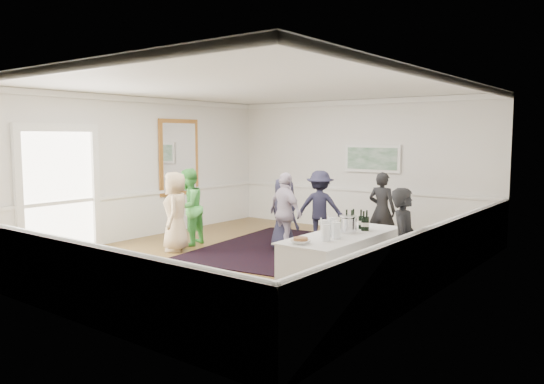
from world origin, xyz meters
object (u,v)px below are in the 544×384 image
Objects in this scene: bartender at (404,244)px; ice_bucket at (348,225)px; serving_table at (342,265)px; guest_navy at (284,214)px; guest_dark_a at (320,207)px; nut_bowl at (301,241)px; guest_green at (188,207)px; guest_dark_b at (382,210)px; guest_tan at (175,212)px; guest_lilac at (286,213)px.

bartender reaches higher than ice_bucket.
guest_navy is at bearing 141.60° from serving_table.
guest_navy is (-0.14, -1.14, -0.04)m from guest_dark_a.
bartender reaches higher than guest_dark_a.
nut_bowl is (2.36, -2.86, 0.20)m from guest_navy.
guest_green is 4.05m from guest_dark_b.
guest_dark_a reaches higher than ice_bucket.
serving_table is 3.88m from guest_dark_a.
guest_green reaches higher than guest_navy.
guest_tan is 0.98× the size of guest_green.
serving_table is at bearing 62.62° from guest_green.
guest_tan is (-4.95, 0.20, 0.01)m from bartender.
guest_lilac reaches higher than ice_bucket.
ice_bucket is at bearing 105.46° from guest_dark_b.
guest_green reaches higher than nut_bowl.
guest_green is (-5.15, 0.75, 0.02)m from bartender.
guest_green is at bearing 31.20° from guest_dark_b.
bartender is 1.07× the size of guest_navy.
guest_tan is 4.23m from ice_bucket.
guest_dark_a is at bearing 101.57° from guest_tan.
guest_tan reaches higher than guest_navy.
bartender is 0.99× the size of guest_tan.
guest_tan is 2.22m from guest_lilac.
guest_navy is at bearing 58.77° from guest_dark_a.
guest_lilac reaches higher than guest_navy.
guest_dark_a reaches higher than nut_bowl.
guest_green is 1.10× the size of guest_navy.
ice_bucket is (4.40, -1.01, 0.21)m from guest_green.
guest_dark_b reaches higher than nut_bowl.
guest_dark_a is 6.06× the size of ice_bucket.
bartender is at bearing 118.85° from guest_dark_b.
guest_lilac is at bearing 81.79° from guest_tan.
guest_tan is at bearing 7.83° from guest_green.
nut_bowl is (-0.11, -0.91, 0.49)m from serving_table.
guest_tan is 1.02× the size of guest_dark_a.
nut_bowl is (0.90, -4.30, 0.16)m from guest_dark_b.
guest_green is 6.19× the size of nut_bowl.
guest_tan is (-4.20, 0.64, 0.34)m from serving_table.
serving_table is 1.38× the size of guest_green.
guest_tan is 1.08× the size of guest_navy.
bartender is at bearing 171.69° from guest_navy.
bartender is at bearing 114.83° from guest_dark_a.
guest_lilac is 1.02× the size of guest_dark_a.
nut_bowl is at bearing 99.98° from guest_dark_b.
ice_bucket is (2.33, -1.67, 0.22)m from guest_lilac.
guest_lilac is at bearing 65.06° from guest_dark_a.
bartender reaches higher than serving_table.
guest_navy reaches higher than nut_bowl.
guest_green is (-4.40, 1.18, 0.36)m from serving_table.
nut_bowl is (-0.10, -1.08, -0.08)m from ice_bucket.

